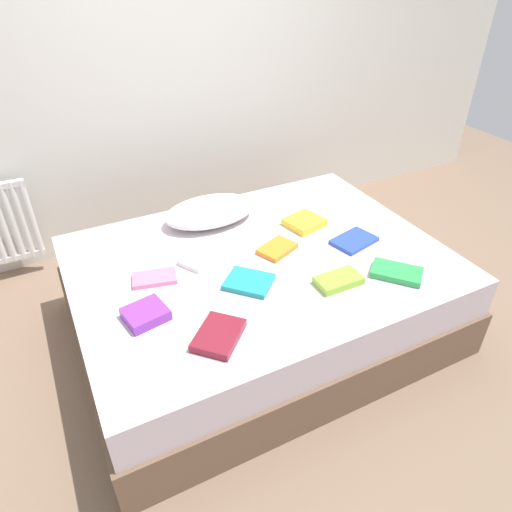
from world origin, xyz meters
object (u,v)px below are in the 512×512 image
(radiator, at_px, (8,223))
(pillow, at_px, (210,211))
(textbook_orange, at_px, (277,249))
(bed, at_px, (260,294))
(textbook_maroon, at_px, (219,335))
(textbook_blue, at_px, (354,241))
(textbook_green, at_px, (397,272))
(textbook_lime, at_px, (339,280))
(textbook_white, at_px, (199,259))
(textbook_teal, at_px, (249,282))
(textbook_purple, at_px, (146,314))
(textbook_yellow, at_px, (304,222))
(textbook_pink, at_px, (154,278))

(radiator, xyz_separation_m, pillow, (1.12, -0.71, 0.16))
(pillow, xyz_separation_m, textbook_orange, (0.20, -0.47, -0.05))
(bed, height_order, textbook_maroon, textbook_maroon)
(textbook_blue, bearing_deg, radiator, 129.76)
(bed, distance_m, textbook_green, 0.76)
(textbook_lime, xyz_separation_m, textbook_white, (-0.55, 0.50, -0.01))
(textbook_orange, bearing_deg, textbook_lime, -94.85)
(textbook_white, distance_m, textbook_maroon, 0.60)
(pillow, height_order, textbook_teal, pillow)
(textbook_purple, xyz_separation_m, textbook_lime, (0.93, -0.18, -0.01))
(pillow, height_order, textbook_yellow, pillow)
(pillow, bearing_deg, textbook_blue, -43.13)
(textbook_teal, xyz_separation_m, textbook_orange, (0.27, 0.20, 0.00))
(textbook_purple, distance_m, textbook_white, 0.50)
(pillow, distance_m, textbook_yellow, 0.57)
(radiator, height_order, textbook_maroon, radiator)
(textbook_orange, bearing_deg, textbook_maroon, -162.06)
(textbook_purple, xyz_separation_m, textbook_yellow, (1.08, 0.38, -0.00))
(textbook_blue, distance_m, textbook_green, 0.35)
(textbook_yellow, bearing_deg, radiator, 134.96)
(textbook_yellow, xyz_separation_m, textbook_maroon, (-0.83, -0.65, -0.00))
(textbook_pink, bearing_deg, textbook_blue, 3.96)
(radiator, relative_size, textbook_blue, 2.27)
(bed, distance_m, radiator, 1.71)
(textbook_yellow, height_order, textbook_green, textbook_yellow)
(radiator, height_order, textbook_pink, radiator)
(textbook_teal, xyz_separation_m, textbook_lime, (0.40, -0.20, 0.01))
(textbook_pink, bearing_deg, textbook_orange, 8.60)
(textbook_white, bearing_deg, textbook_purple, -169.77)
(textbook_green, bearing_deg, radiator, -173.83)
(textbook_lime, distance_m, textbook_white, 0.74)
(textbook_orange, height_order, textbook_maroon, textbook_maroon)
(bed, height_order, textbook_blue, textbook_blue)
(bed, height_order, textbook_orange, textbook_orange)
(textbook_purple, relative_size, textbook_green, 0.73)
(textbook_purple, xyz_separation_m, textbook_white, (0.38, 0.32, -0.01))
(bed, distance_m, textbook_teal, 0.36)
(bed, height_order, textbook_lime, textbook_lime)
(textbook_blue, bearing_deg, textbook_pink, 157.67)
(textbook_blue, xyz_separation_m, textbook_orange, (-0.43, 0.12, 0.00))
(textbook_orange, relative_size, textbook_yellow, 1.00)
(textbook_yellow, xyz_separation_m, textbook_green, (0.15, -0.64, -0.00))
(radiator, xyz_separation_m, textbook_pink, (0.65, -1.14, 0.10))
(bed, xyz_separation_m, textbook_maroon, (-0.44, -0.46, 0.27))
(textbook_teal, height_order, textbook_white, same)
(textbook_pink, bearing_deg, textbook_green, -12.35)
(textbook_white, bearing_deg, textbook_maroon, -132.91)
(textbook_lime, height_order, textbook_blue, textbook_lime)
(textbook_maroon, bearing_deg, textbook_green, -43.95)
(pillow, xyz_separation_m, textbook_blue, (0.63, -0.59, -0.06))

